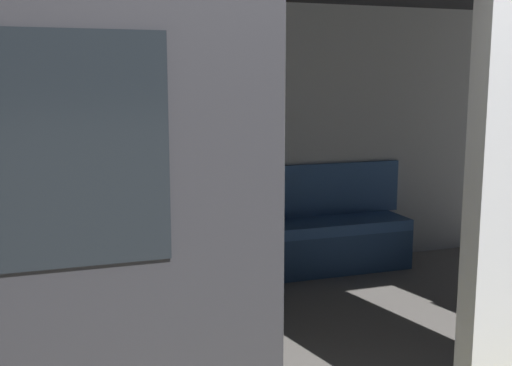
{
  "coord_description": "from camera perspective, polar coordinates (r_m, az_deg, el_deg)",
  "views": [
    {
      "loc": [
        1.25,
        2.14,
        1.6
      ],
      "look_at": [
        0.04,
        -1.38,
        0.98
      ],
      "focal_mm": 43.91,
      "sensor_mm": 36.0,
      "label": 1
    }
  ],
  "objects": [
    {
      "name": "bench_seat",
      "position": [
        4.93,
        -3.63,
        -5.5
      ],
      "size": [
        3.35,
        0.44,
        0.43
      ],
      "color": "#38609E",
      "rests_on": "ground_plane"
    },
    {
      "name": "train_car",
      "position": [
        3.64,
        0.31,
        8.73
      ],
      "size": [
        6.4,
        2.96,
        2.34
      ],
      "color": "silver",
      "rests_on": "ground_plane"
    },
    {
      "name": "person_seated",
      "position": [
        4.78,
        -4.63,
        -1.99
      ],
      "size": [
        0.55,
        0.68,
        1.16
      ],
      "color": "#D8CC4C",
      "rests_on": "ground_plane"
    },
    {
      "name": "grab_pole_door",
      "position": [
        2.79,
        -0.26,
        -0.92
      ],
      "size": [
        0.04,
        0.04,
        2.2
      ],
      "primitive_type": "cylinder",
      "color": "silver",
      "rests_on": "ground_plane"
    },
    {
      "name": "book",
      "position": [
        4.83,
        -8.74,
        -4.51
      ],
      "size": [
        0.21,
        0.26,
        0.03
      ],
      "primitive_type": "cube",
      "rotation": [
        0.0,
        0.0,
        0.32
      ],
      "color": "gold",
      "rests_on": "bench_seat"
    },
    {
      "name": "handbag",
      "position": [
        5.02,
        -0.06,
        -3.03
      ],
      "size": [
        0.26,
        0.15,
        0.17
      ],
      "color": "black",
      "rests_on": "bench_seat"
    }
  ]
}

